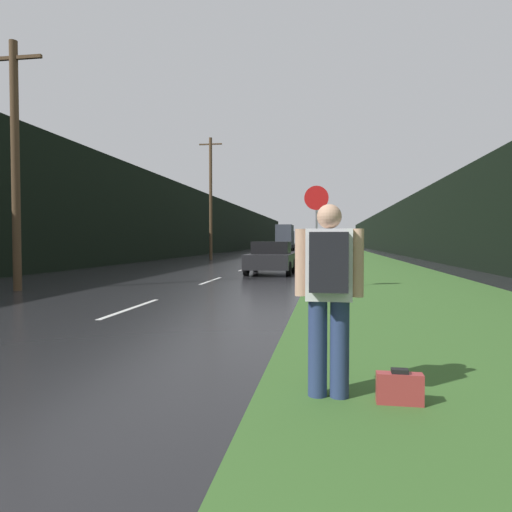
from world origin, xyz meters
name	(u,v)px	position (x,y,z in m)	size (l,w,h in m)	color
grass_verge	(353,257)	(6.58, 40.00, 0.01)	(6.00, 240.00, 0.02)	#386028
lane_stripe_b	(131,308)	(0.00, 8.34, 0.00)	(0.12, 3.00, 0.01)	silver
lane_stripe_c	(211,281)	(0.00, 15.34, 0.00)	(0.12, 3.00, 0.01)	silver
lane_stripe_d	(244,269)	(0.00, 22.34, 0.00)	(0.12, 3.00, 0.01)	silver
treeline_far_side	(206,225)	(-9.58, 50.00, 3.29)	(2.00, 140.00, 6.59)	black
treeline_near_side	(405,229)	(12.58, 50.00, 2.75)	(2.00, 140.00, 5.51)	black
utility_pole_near	(15,162)	(-4.89, 11.19, 3.82)	(1.80, 0.24, 7.38)	#4C3823
utility_pole_far	(211,197)	(-4.66, 33.35, 4.86)	(1.80, 0.24, 9.44)	#4C3823
stop_sign	(316,225)	(3.95, 12.93, 1.98)	(0.74, 0.07, 3.18)	slate
hitchhiker_with_backpack	(329,288)	(4.29, 3.16, 1.06)	(0.64, 0.43, 1.85)	navy
suitcase	(400,389)	(4.93, 3.09, 0.16)	(0.41, 0.14, 0.34)	#9E3333
car_passing_near	(271,258)	(1.79, 19.21, 0.72)	(2.01, 4.15, 1.45)	black
delivery_truck	(285,237)	(-1.79, 65.70, 1.94)	(2.43, 6.97, 3.75)	black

